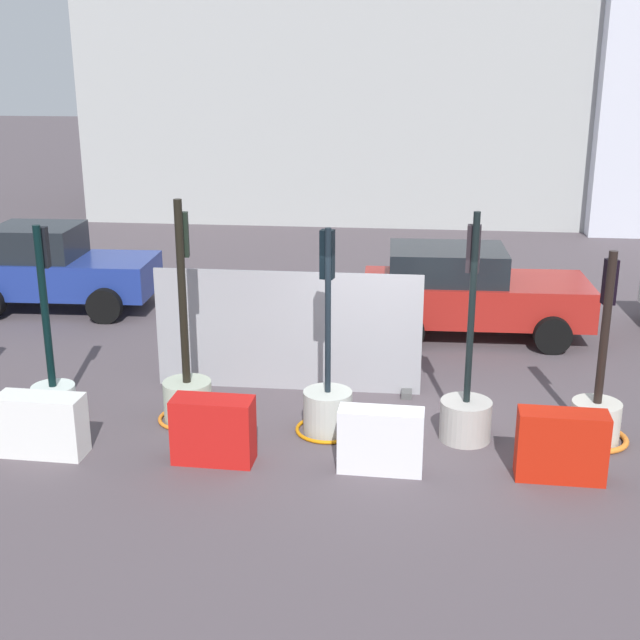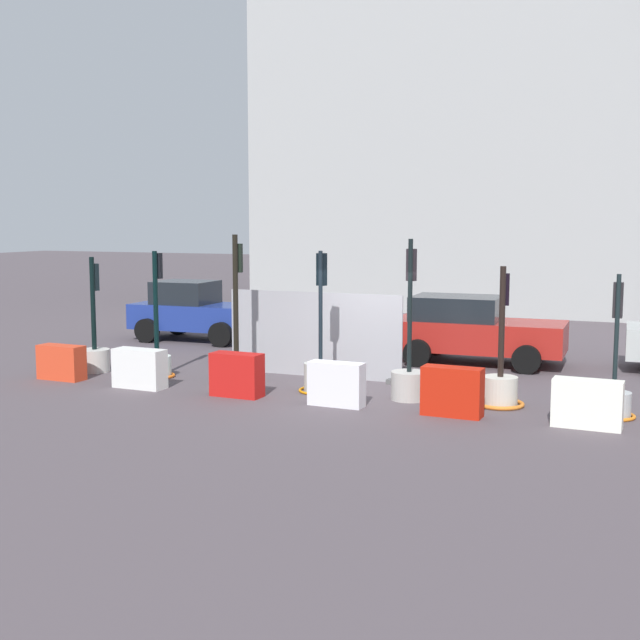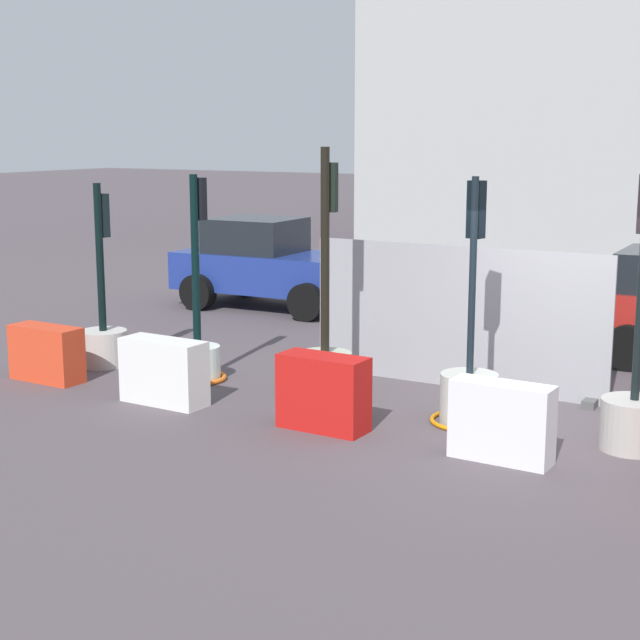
% 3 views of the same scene
% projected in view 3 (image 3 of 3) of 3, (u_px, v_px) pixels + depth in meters
% --- Properties ---
extents(ground_plane, '(120.00, 120.00, 0.00)m').
position_uv_depth(ground_plane, '(537.00, 432.00, 11.13)').
color(ground_plane, '#50474C').
extents(traffic_light_0, '(0.69, 0.69, 2.66)m').
position_uv_depth(traffic_light_0, '(103.00, 333.00, 14.20)').
color(traffic_light_0, '#BCB9B2').
rests_on(traffic_light_0, ground_plane).
extents(traffic_light_1, '(0.79, 0.79, 2.82)m').
position_uv_depth(traffic_light_1, '(198.00, 346.00, 13.37)').
color(traffic_light_1, silver).
rests_on(traffic_light_1, ground_plane).
extents(traffic_light_2, '(0.88, 0.88, 3.20)m').
position_uv_depth(traffic_light_2, '(325.00, 359.00, 12.51)').
color(traffic_light_2, '#ACB6A0').
rests_on(traffic_light_2, ground_plane).
extents(traffic_light_3, '(0.91, 0.91, 2.89)m').
position_uv_depth(traffic_light_3, '(469.00, 385.00, 11.40)').
color(traffic_light_3, '#B2B6AC').
rests_on(traffic_light_3, ground_plane).
extents(traffic_light_4, '(0.70, 0.70, 3.14)m').
position_uv_depth(traffic_light_4, '(634.00, 402.00, 10.43)').
color(traffic_light_4, '#AAA6A0').
rests_on(traffic_light_4, ground_plane).
extents(construction_barrier_0, '(1.08, 0.45, 0.76)m').
position_uv_depth(construction_barrier_0, '(47.00, 353.00, 13.35)').
color(construction_barrier_0, red).
rests_on(construction_barrier_0, ground_plane).
extents(construction_barrier_1, '(1.14, 0.47, 0.82)m').
position_uv_depth(construction_barrier_1, '(164.00, 372.00, 12.22)').
color(construction_barrier_1, silver).
rests_on(construction_barrier_1, ground_plane).
extents(construction_barrier_2, '(1.06, 0.47, 0.87)m').
position_uv_depth(construction_barrier_2, '(323.00, 393.00, 11.15)').
color(construction_barrier_2, red).
rests_on(construction_barrier_2, ground_plane).
extents(construction_barrier_3, '(1.08, 0.40, 0.84)m').
position_uv_depth(construction_barrier_3, '(502.00, 422.00, 10.09)').
color(construction_barrier_3, silver).
rests_on(construction_barrier_3, ground_plane).
extents(car_blue_estate, '(3.90, 2.16, 1.73)m').
position_uv_depth(car_blue_estate, '(270.00, 264.00, 18.86)').
color(car_blue_estate, navy).
rests_on(car_blue_estate, ground_plane).
extents(site_fence_panel, '(4.14, 0.50, 1.91)m').
position_uv_depth(site_fence_panel, '(456.00, 320.00, 12.94)').
color(site_fence_panel, '#96969C').
rests_on(site_fence_panel, ground_plane).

